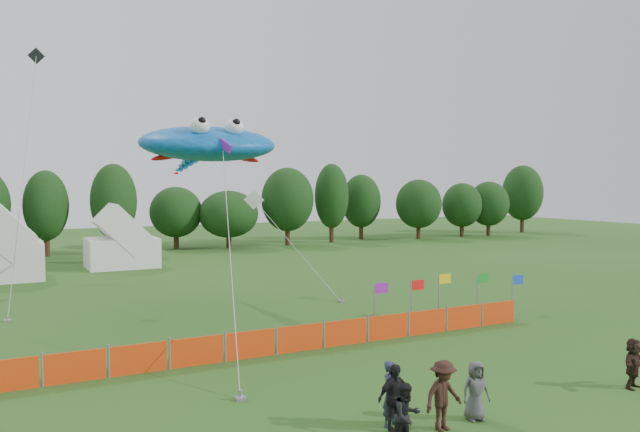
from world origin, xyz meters
name	(u,v)px	position (x,y,z in m)	size (l,w,h in m)	color
ground	(419,412)	(0.00, 0.00, 0.00)	(160.00, 160.00, 0.00)	#234C16
treeline	(141,207)	(1.61, 44.93, 4.18)	(104.57, 8.78, 8.36)	#382314
tent_left	(6,249)	(-9.83, 32.14, 2.03)	(4.56, 4.56, 4.02)	silver
tent_right	(122,243)	(-1.91, 34.94, 1.84)	(5.17, 4.13, 3.65)	white
barrier_fence	(300,338)	(-0.24, 7.20, 0.50)	(21.90, 0.06, 1.00)	red
flag_row	(447,291)	(8.12, 8.81, 1.38)	(8.73, 0.73, 2.10)	gray
spectator_a	(391,394)	(-1.29, -0.50, 0.87)	(0.63, 0.41, 1.73)	#272C41
spectator_b	(407,416)	(-1.76, -1.86, 0.81)	(0.78, 0.61, 1.61)	black
spectator_c	(443,395)	(-0.25, -1.35, 0.92)	(1.18, 0.68, 1.83)	black
spectator_d	(394,398)	(-1.40, -0.80, 0.87)	(1.02, 0.43, 1.75)	black
spectator_e	(476,391)	(0.98, -1.19, 0.80)	(0.78, 0.51, 1.60)	#444549
spectator_f	(633,363)	(7.10, -1.46, 0.79)	(1.46, 0.46, 1.57)	black
stingray_kite	(206,145)	(-1.19, 15.71, 8.25)	(7.09, 20.90, 9.45)	blue
small_kite_white	(276,225)	(4.13, 19.44, 3.93)	(3.33, 6.43, 6.01)	white
small_kite_dark	(26,146)	(-8.82, 22.85, 8.36)	(2.55, 8.27, 14.21)	black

